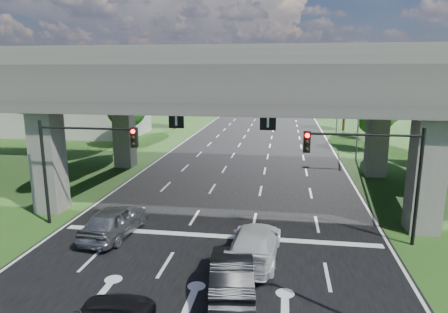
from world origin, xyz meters
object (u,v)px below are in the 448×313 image
(signal_left, at_px, (78,154))
(streetlight_beyond, at_px, (336,92))
(car_dark, at_px, (232,273))
(car_white, at_px, (255,244))
(signal_right, at_px, (374,164))
(streetlight_far, at_px, (356,100))
(car_silver, at_px, (115,221))

(signal_left, distance_m, streetlight_beyond, 40.30)
(car_dark, bearing_deg, streetlight_beyond, -109.45)
(car_dark, xyz_separation_m, car_white, (0.70, 2.88, -0.00))
(car_dark, relative_size, car_white, 0.88)
(signal_right, distance_m, streetlight_far, 20.25)
(signal_right, distance_m, car_silver, 13.69)
(streetlight_beyond, bearing_deg, car_silver, -112.58)
(signal_left, bearing_deg, streetlight_beyond, 63.57)
(signal_left, height_order, car_white, signal_left)
(streetlight_far, height_order, car_dark, streetlight_far)
(streetlight_far, height_order, car_white, streetlight_far)
(car_silver, relative_size, car_dark, 1.03)
(signal_left, relative_size, streetlight_beyond, 0.60)
(car_white, bearing_deg, signal_left, -12.48)
(streetlight_beyond, bearing_deg, streetlight_far, -90.00)
(signal_left, xyz_separation_m, streetlight_beyond, (17.92, 36.06, 1.66))
(signal_right, xyz_separation_m, car_dark, (-6.35, -5.67, -3.37))
(streetlight_beyond, relative_size, car_silver, 2.05)
(car_white, bearing_deg, signal_right, -150.62)
(signal_left, bearing_deg, streetlight_far, 48.22)
(streetlight_beyond, xyz_separation_m, car_dark, (-8.63, -41.73, -5.04))
(streetlight_beyond, distance_m, car_dark, 42.91)
(signal_right, xyz_separation_m, car_white, (-5.65, -2.79, -3.38))
(signal_right, relative_size, streetlight_beyond, 0.60)
(car_white, bearing_deg, car_dark, 79.48)
(signal_right, height_order, car_silver, signal_right)
(car_silver, bearing_deg, signal_left, -21.21)
(car_silver, distance_m, car_dark, 8.20)
(car_silver, bearing_deg, car_white, 173.28)
(car_white, bearing_deg, streetlight_far, -106.02)
(signal_right, bearing_deg, streetlight_far, 83.53)
(car_silver, bearing_deg, car_dark, 152.08)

